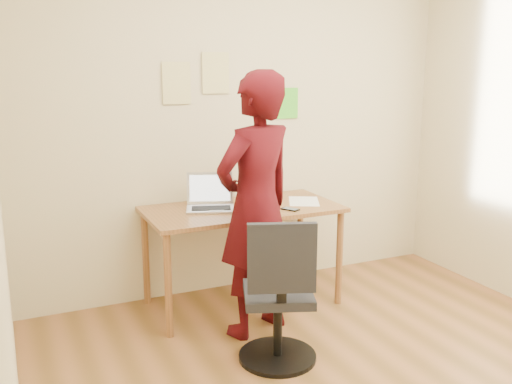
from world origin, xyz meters
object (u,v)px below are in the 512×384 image
desk (242,219)px  phone (290,209)px  laptop (210,201)px  office_chair (279,303)px  person (256,206)px

desk → phone: size_ratio=9.89×
laptop → phone: size_ratio=2.93×
desk → laptop: bearing=162.0°
desk → office_chair: (-0.16, -0.91, -0.26)m
laptop → person: bearing=-56.6°
desk → person: person is taller
phone → desk: bearing=113.3°
desk → person: size_ratio=0.81×
laptop → office_chair: laptop is taller
office_chair → phone: bearing=78.7°
phone → office_chair: bearing=-152.2°
office_chair → person: (0.06, 0.46, 0.47)m
person → desk: bearing=-121.5°
phone → person: bearing=-177.9°
desk → phone: 0.36m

